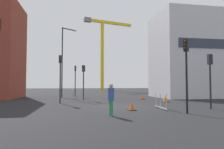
{
  "coord_description": "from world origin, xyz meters",
  "views": [
    {
      "loc": [
        -3.56,
        -15.87,
        1.66
      ],
      "look_at": [
        0.0,
        4.84,
        2.67
      ],
      "focal_mm": 33.66,
      "sensor_mm": 36.0,
      "label": 1
    }
  ],
  "objects_px": {
    "construction_crane": "(103,44)",
    "streetlamp_tall": "(64,57)",
    "traffic_light_far": "(75,76)",
    "traffic_light_near": "(186,64)",
    "pedestrian_walking": "(111,97)",
    "traffic_cone_orange": "(142,97)",
    "traffic_light_corner": "(83,76)",
    "traffic_cone_striped": "(132,106)",
    "traffic_light_median": "(60,71)",
    "traffic_light_island": "(210,72)",
    "traffic_cone_by_barrier": "(165,99)"
  },
  "relations": [
    {
      "from": "traffic_light_near",
      "to": "pedestrian_walking",
      "type": "height_order",
      "value": "traffic_light_near"
    },
    {
      "from": "streetlamp_tall",
      "to": "traffic_cone_by_barrier",
      "type": "distance_m",
      "value": 13.93
    },
    {
      "from": "traffic_light_island",
      "to": "traffic_light_far",
      "type": "bearing_deg",
      "value": 118.82
    },
    {
      "from": "traffic_light_island",
      "to": "traffic_light_corner",
      "type": "xyz_separation_m",
      "value": [
        -8.25,
        10.03,
        0.02
      ]
    },
    {
      "from": "streetlamp_tall",
      "to": "traffic_light_corner",
      "type": "bearing_deg",
      "value": -61.47
    },
    {
      "from": "construction_crane",
      "to": "traffic_cone_by_barrier",
      "type": "distance_m",
      "value": 39.63
    },
    {
      "from": "traffic_light_near",
      "to": "traffic_cone_by_barrier",
      "type": "xyz_separation_m",
      "value": [
        2.16,
        7.82,
        -2.57
      ]
    },
    {
      "from": "traffic_cone_by_barrier",
      "to": "pedestrian_walking",
      "type": "bearing_deg",
      "value": -129.61
    },
    {
      "from": "traffic_light_corner",
      "to": "traffic_cone_orange",
      "type": "bearing_deg",
      "value": -1.24
    },
    {
      "from": "traffic_light_far",
      "to": "traffic_light_corner",
      "type": "height_order",
      "value": "traffic_light_far"
    },
    {
      "from": "traffic_light_corner",
      "to": "traffic_cone_striped",
      "type": "height_order",
      "value": "traffic_light_corner"
    },
    {
      "from": "pedestrian_walking",
      "to": "traffic_cone_striped",
      "type": "relative_size",
      "value": 3.21
    },
    {
      "from": "construction_crane",
      "to": "traffic_light_corner",
      "type": "height_order",
      "value": "construction_crane"
    },
    {
      "from": "traffic_light_median",
      "to": "traffic_light_corner",
      "type": "xyz_separation_m",
      "value": [
        2.19,
        3.71,
        -0.32
      ]
    },
    {
      "from": "construction_crane",
      "to": "streetlamp_tall",
      "type": "bearing_deg",
      "value": -106.69
    },
    {
      "from": "traffic_light_median",
      "to": "traffic_cone_orange",
      "type": "height_order",
      "value": "traffic_light_median"
    },
    {
      "from": "traffic_light_near",
      "to": "traffic_light_corner",
      "type": "xyz_separation_m",
      "value": [
        -5.48,
        11.84,
        -0.31
      ]
    },
    {
      "from": "construction_crane",
      "to": "traffic_cone_striped",
      "type": "height_order",
      "value": "construction_crane"
    },
    {
      "from": "traffic_light_median",
      "to": "traffic_cone_striped",
      "type": "xyz_separation_m",
      "value": [
        4.98,
        -6.06,
        -2.61
      ]
    },
    {
      "from": "streetlamp_tall",
      "to": "traffic_light_corner",
      "type": "xyz_separation_m",
      "value": [
        2.35,
        -4.32,
        -2.7
      ]
    },
    {
      "from": "streetlamp_tall",
      "to": "pedestrian_walking",
      "type": "xyz_separation_m",
      "value": [
        3.39,
        -16.31,
        -4.25
      ]
    },
    {
      "from": "construction_crane",
      "to": "traffic_light_near",
      "type": "xyz_separation_m",
      "value": [
        -0.94,
        -45.39,
        -9.99
      ]
    },
    {
      "from": "streetlamp_tall",
      "to": "traffic_light_far",
      "type": "xyz_separation_m",
      "value": [
        1.45,
        2.27,
        -2.39
      ]
    },
    {
      "from": "traffic_cone_striped",
      "to": "traffic_cone_orange",
      "type": "bearing_deg",
      "value": 68.38
    },
    {
      "from": "pedestrian_walking",
      "to": "traffic_cone_orange",
      "type": "distance_m",
      "value": 13.11
    },
    {
      "from": "construction_crane",
      "to": "traffic_cone_by_barrier",
      "type": "height_order",
      "value": "construction_crane"
    },
    {
      "from": "traffic_light_corner",
      "to": "traffic_cone_by_barrier",
      "type": "bearing_deg",
      "value": -27.75
    },
    {
      "from": "construction_crane",
      "to": "traffic_light_far",
      "type": "xyz_separation_m",
      "value": [
        -7.31,
        -26.96,
        -10.0
      ]
    },
    {
      "from": "traffic_light_corner",
      "to": "traffic_cone_orange",
      "type": "xyz_separation_m",
      "value": [
        6.6,
        -0.14,
        -2.3
      ]
    },
    {
      "from": "construction_crane",
      "to": "traffic_cone_orange",
      "type": "xyz_separation_m",
      "value": [
        0.19,
        -33.69,
        -12.61
      ]
    },
    {
      "from": "traffic_light_median",
      "to": "traffic_light_island",
      "type": "bearing_deg",
      "value": -31.19
    },
    {
      "from": "traffic_light_island",
      "to": "pedestrian_walking",
      "type": "distance_m",
      "value": 7.62
    },
    {
      "from": "traffic_light_far",
      "to": "traffic_cone_striped",
      "type": "xyz_separation_m",
      "value": [
        3.68,
        -16.36,
        -2.61
      ]
    },
    {
      "from": "traffic_light_median",
      "to": "construction_crane",
      "type": "bearing_deg",
      "value": 76.99
    },
    {
      "from": "traffic_light_corner",
      "to": "traffic_cone_by_barrier",
      "type": "xyz_separation_m",
      "value": [
        7.64,
        -4.02,
        -2.26
      ]
    },
    {
      "from": "construction_crane",
      "to": "traffic_cone_striped",
      "type": "xyz_separation_m",
      "value": [
        -3.63,
        -43.32,
        -12.6
      ]
    },
    {
      "from": "traffic_light_median",
      "to": "traffic_light_corner",
      "type": "distance_m",
      "value": 4.32
    },
    {
      "from": "traffic_light_near",
      "to": "traffic_light_corner",
      "type": "bearing_deg",
      "value": 114.83
    },
    {
      "from": "traffic_light_far",
      "to": "traffic_cone_orange",
      "type": "height_order",
      "value": "traffic_light_far"
    },
    {
      "from": "traffic_light_island",
      "to": "traffic_cone_by_barrier",
      "type": "xyz_separation_m",
      "value": [
        -0.61,
        6.01,
        -2.24
      ]
    },
    {
      "from": "traffic_cone_striped",
      "to": "traffic_cone_orange",
      "type": "height_order",
      "value": "traffic_cone_striped"
    },
    {
      "from": "traffic_light_median",
      "to": "pedestrian_walking",
      "type": "xyz_separation_m",
      "value": [
        3.24,
        -8.28,
        -1.86
      ]
    },
    {
      "from": "traffic_cone_striped",
      "to": "traffic_cone_orange",
      "type": "relative_size",
      "value": 1.03
    },
    {
      "from": "traffic_light_far",
      "to": "traffic_light_corner",
      "type": "distance_m",
      "value": 6.66
    },
    {
      "from": "traffic_light_far",
      "to": "traffic_light_near",
      "type": "distance_m",
      "value": 19.5
    },
    {
      "from": "traffic_cone_striped",
      "to": "traffic_cone_by_barrier",
      "type": "distance_m",
      "value": 7.53
    },
    {
      "from": "traffic_light_near",
      "to": "pedestrian_walking",
      "type": "xyz_separation_m",
      "value": [
        -4.44,
        -0.15,
        -1.86
      ]
    },
    {
      "from": "traffic_light_island",
      "to": "traffic_light_far",
      "type": "height_order",
      "value": "traffic_light_far"
    },
    {
      "from": "traffic_light_near",
      "to": "traffic_light_median",
      "type": "height_order",
      "value": "traffic_light_median"
    },
    {
      "from": "construction_crane",
      "to": "streetlamp_tall",
      "type": "relative_size",
      "value": 2.17
    }
  ]
}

